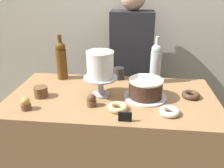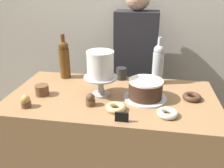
# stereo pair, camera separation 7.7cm
# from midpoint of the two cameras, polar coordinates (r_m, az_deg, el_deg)

# --- Properties ---
(back_wall) EXTENTS (6.00, 0.05, 2.60)m
(back_wall) POSITION_cam_midpoint_polar(r_m,az_deg,el_deg) (2.26, 4.96, 15.35)
(back_wall) COLOR #BCB7A8
(back_wall) RESTS_ON ground_plane
(display_counter) EXTENTS (1.30, 0.68, 0.96)m
(display_counter) POSITION_cam_midpoint_polar(r_m,az_deg,el_deg) (1.75, 1.31, -17.05)
(display_counter) COLOR #997047
(display_counter) RESTS_ON ground_plane
(cake_stand_pedestal) EXTENTS (0.21, 0.21, 0.12)m
(cake_stand_pedestal) POSITION_cam_midpoint_polar(r_m,az_deg,el_deg) (1.46, -1.23, 0.36)
(cake_stand_pedestal) COLOR #B2B2B7
(cake_stand_pedestal) RESTS_ON display_counter
(white_layer_cake) EXTENTS (0.16, 0.16, 0.16)m
(white_layer_cake) POSITION_cam_midpoint_polar(r_m,az_deg,el_deg) (1.42, -1.28, 4.83)
(white_layer_cake) COLOR white
(white_layer_cake) RESTS_ON cake_stand_pedestal
(silver_serving_platter) EXTENTS (0.26, 0.26, 0.01)m
(silver_serving_platter) POSITION_cam_midpoint_polar(r_m,az_deg,el_deg) (1.47, 9.47, -3.31)
(silver_serving_platter) COLOR silver
(silver_serving_platter) RESTS_ON display_counter
(chocolate_round_cake) EXTENTS (0.21, 0.21, 0.11)m
(chocolate_round_cake) POSITION_cam_midpoint_polar(r_m,az_deg,el_deg) (1.44, 9.63, -1.14)
(chocolate_round_cake) COLOR #3D2619
(chocolate_round_cake) RESTS_ON silver_serving_platter
(wine_bottle_amber) EXTENTS (0.08, 0.08, 0.33)m
(wine_bottle_amber) POSITION_cam_midpoint_polar(r_m,az_deg,el_deg) (1.75, -10.22, 6.02)
(wine_bottle_amber) COLOR #5B3814
(wine_bottle_amber) RESTS_ON display_counter
(wine_bottle_clear) EXTENTS (0.08, 0.08, 0.33)m
(wine_bottle_clear) POSITION_cam_midpoint_polar(r_m,az_deg,el_deg) (1.66, 12.38, 4.88)
(wine_bottle_clear) COLOR #B2BCC1
(wine_bottle_clear) RESTS_ON display_counter
(cupcake_chocolate) EXTENTS (0.06, 0.06, 0.07)m
(cupcake_chocolate) POSITION_cam_midpoint_polar(r_m,az_deg,el_deg) (1.36, -3.64, -3.87)
(cupcake_chocolate) COLOR brown
(cupcake_chocolate) RESTS_ON display_counter
(cupcake_caramel) EXTENTS (0.06, 0.06, 0.07)m
(cupcake_caramel) POSITION_cam_midpoint_polar(r_m,az_deg,el_deg) (1.41, -18.70, -4.05)
(cupcake_caramel) COLOR brown
(cupcake_caramel) RESTS_ON display_counter
(donut_chocolate) EXTENTS (0.11, 0.11, 0.03)m
(donut_chocolate) POSITION_cam_midpoint_polar(r_m,az_deg,el_deg) (1.52, 20.17, -2.98)
(donut_chocolate) COLOR #472D1E
(donut_chocolate) RESTS_ON display_counter
(donut_glazed) EXTENTS (0.11, 0.11, 0.03)m
(donut_glazed) POSITION_cam_midpoint_polar(r_m,az_deg,el_deg) (1.32, 2.58, -5.72)
(donut_glazed) COLOR #E0C17F
(donut_glazed) RESTS_ON display_counter
(donut_sugar) EXTENTS (0.11, 0.11, 0.03)m
(donut_sugar) POSITION_cam_midpoint_polar(r_m,az_deg,el_deg) (1.31, 14.92, -6.85)
(donut_sugar) COLOR silver
(donut_sugar) RESTS_ON display_counter
(cookie_stack) EXTENTS (0.08, 0.08, 0.07)m
(cookie_stack) POSITION_cam_midpoint_polar(r_m,az_deg,el_deg) (1.53, -15.21, -1.45)
(cookie_stack) COLOR brown
(cookie_stack) RESTS_ON display_counter
(price_sign_chalkboard) EXTENTS (0.07, 0.01, 0.05)m
(price_sign_chalkboard) POSITION_cam_midpoint_polar(r_m,az_deg,el_deg) (1.21, 4.20, -8.02)
(price_sign_chalkboard) COLOR black
(price_sign_chalkboard) RESTS_ON display_counter
(coffee_cup_ceramic) EXTENTS (0.08, 0.08, 0.08)m
(coffee_cup_ceramic) POSITION_cam_midpoint_polar(r_m,az_deg,el_deg) (1.73, 3.52, 2.54)
(coffee_cup_ceramic) COLOR #282828
(coffee_cup_ceramic) RESTS_ON display_counter
(barista_figure) EXTENTS (0.36, 0.22, 1.60)m
(barista_figure) POSITION_cam_midpoint_polar(r_m,az_deg,el_deg) (2.15, 6.56, 2.10)
(barista_figure) COLOR black
(barista_figure) RESTS_ON ground_plane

